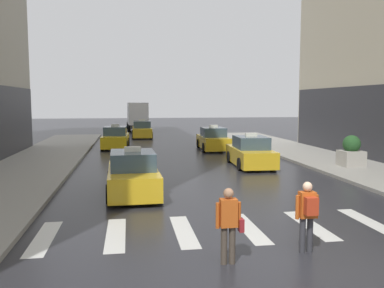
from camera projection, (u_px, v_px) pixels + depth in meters
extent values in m
plane|color=#26262B|center=(291.00, 273.00, 8.32)|extent=(160.00, 160.00, 0.00)
cube|color=silver|center=(44.00, 238.00, 10.44)|extent=(0.50, 2.80, 0.01)
cube|color=silver|center=(116.00, 234.00, 10.72)|extent=(0.50, 2.80, 0.01)
cube|color=silver|center=(184.00, 231.00, 10.99)|extent=(0.50, 2.80, 0.01)
cube|color=silver|center=(249.00, 228.00, 11.27)|extent=(0.50, 2.80, 0.01)
cube|color=silver|center=(310.00, 225.00, 11.54)|extent=(0.50, 2.80, 0.01)
cube|color=silver|center=(369.00, 222.00, 11.82)|extent=(0.50, 2.80, 0.01)
cube|color=gold|center=(133.00, 179.00, 15.38)|extent=(1.92, 4.55, 0.84)
cube|color=#384C5B|center=(133.00, 160.00, 15.21)|extent=(1.66, 2.14, 0.64)
cube|color=silver|center=(133.00, 149.00, 15.17)|extent=(0.61, 0.26, 0.18)
cylinder|color=black|center=(110.00, 179.00, 16.57)|extent=(0.24, 0.67, 0.66)
cylinder|color=black|center=(153.00, 178.00, 16.88)|extent=(0.24, 0.67, 0.66)
cylinder|color=black|center=(109.00, 194.00, 13.93)|extent=(0.24, 0.67, 0.66)
cylinder|color=black|center=(159.00, 192.00, 14.24)|extent=(0.24, 0.67, 0.66)
cube|color=#F2EAB2|center=(116.00, 169.00, 17.49)|extent=(0.20, 0.05, 0.14)
cube|color=#F2EAB2|center=(145.00, 168.00, 17.71)|extent=(0.20, 0.05, 0.14)
cube|color=gold|center=(250.00, 156.00, 21.98)|extent=(2.01, 4.58, 0.84)
cube|color=#384C5B|center=(251.00, 142.00, 21.80)|extent=(1.70, 2.17, 0.64)
cube|color=silver|center=(251.00, 135.00, 21.76)|extent=(0.61, 0.27, 0.18)
cylinder|color=black|center=(230.00, 157.00, 23.24)|extent=(0.25, 0.67, 0.66)
cylinder|color=black|center=(259.00, 157.00, 23.43)|extent=(0.25, 0.67, 0.66)
cylinder|color=black|center=(240.00, 164.00, 20.57)|extent=(0.25, 0.67, 0.66)
cylinder|color=black|center=(273.00, 164.00, 20.76)|extent=(0.25, 0.67, 0.66)
cube|color=#F2EAB2|center=(230.00, 150.00, 24.15)|extent=(0.20, 0.05, 0.14)
cube|color=#F2EAB2|center=(251.00, 150.00, 24.28)|extent=(0.20, 0.05, 0.14)
cube|color=gold|center=(213.00, 142.00, 29.51)|extent=(1.92, 4.55, 0.84)
cube|color=#384C5B|center=(213.00, 132.00, 29.33)|extent=(1.65, 2.14, 0.64)
cube|color=silver|center=(213.00, 126.00, 29.29)|extent=(0.61, 0.26, 0.18)
cylinder|color=black|center=(199.00, 144.00, 30.75)|extent=(0.24, 0.67, 0.66)
cylinder|color=black|center=(221.00, 143.00, 30.97)|extent=(0.24, 0.67, 0.66)
cylinder|color=black|center=(204.00, 147.00, 28.09)|extent=(0.24, 0.67, 0.66)
cylinder|color=black|center=(229.00, 147.00, 28.31)|extent=(0.24, 0.67, 0.66)
cube|color=#F2EAB2|center=(200.00, 139.00, 31.66)|extent=(0.20, 0.05, 0.14)
cube|color=#F2EAB2|center=(216.00, 139.00, 31.82)|extent=(0.20, 0.05, 0.14)
cube|color=yellow|center=(116.00, 141.00, 30.66)|extent=(1.99, 4.57, 0.84)
cube|color=#384C5B|center=(115.00, 131.00, 30.48)|extent=(1.69, 2.17, 0.64)
cube|color=silver|center=(115.00, 125.00, 30.44)|extent=(0.61, 0.27, 0.18)
cylinder|color=black|center=(106.00, 142.00, 31.92)|extent=(0.25, 0.67, 0.66)
cylinder|color=black|center=(128.00, 142.00, 32.11)|extent=(0.25, 0.67, 0.66)
cylinder|color=black|center=(102.00, 146.00, 29.25)|extent=(0.25, 0.67, 0.66)
cylinder|color=black|center=(126.00, 145.00, 29.44)|extent=(0.25, 0.67, 0.66)
cube|color=#F2EAB2|center=(110.00, 137.00, 32.83)|extent=(0.20, 0.05, 0.14)
cube|color=#F2EAB2|center=(126.00, 137.00, 32.97)|extent=(0.20, 0.05, 0.14)
cube|color=gold|center=(142.00, 132.00, 39.43)|extent=(1.85, 4.52, 0.84)
cube|color=#384C5B|center=(142.00, 124.00, 39.26)|extent=(1.62, 2.12, 0.64)
cube|color=silver|center=(142.00, 120.00, 39.21)|extent=(0.60, 0.25, 0.18)
cylinder|color=black|center=(133.00, 133.00, 40.66)|extent=(0.23, 0.66, 0.66)
cylinder|color=black|center=(150.00, 133.00, 40.90)|extent=(0.23, 0.66, 0.66)
cylinder|color=black|center=(133.00, 136.00, 38.00)|extent=(0.23, 0.66, 0.66)
cylinder|color=black|center=(152.00, 135.00, 38.25)|extent=(0.23, 0.66, 0.66)
cube|color=#F2EAB2|center=(135.00, 130.00, 41.57)|extent=(0.20, 0.04, 0.14)
cube|color=#F2EAB2|center=(148.00, 130.00, 41.75)|extent=(0.20, 0.04, 0.14)
cube|color=#2D2D2D|center=(137.00, 125.00, 48.70)|extent=(2.01, 6.65, 0.40)
cube|color=silver|center=(136.00, 114.00, 51.80)|extent=(2.16, 1.87, 2.10)
cube|color=#384C5B|center=(135.00, 111.00, 52.66)|extent=(1.89, 0.10, 0.95)
cube|color=silver|center=(138.00, 113.00, 47.68)|extent=(2.35, 4.87, 2.50)
cylinder|color=black|center=(128.00, 126.00, 51.57)|extent=(0.31, 0.91, 0.90)
cylinder|color=black|center=(144.00, 126.00, 51.94)|extent=(0.31, 0.91, 0.90)
cylinder|color=black|center=(129.00, 128.00, 47.13)|extent=(0.31, 0.91, 0.90)
cylinder|color=black|center=(147.00, 128.00, 47.50)|extent=(0.31, 0.91, 0.90)
cylinder|color=#333338|center=(302.00, 235.00, 9.40)|extent=(0.14, 0.14, 0.82)
cylinder|color=#333338|center=(310.00, 235.00, 9.43)|extent=(0.14, 0.14, 0.82)
cube|color=#BF5119|center=(307.00, 205.00, 9.34)|extent=(0.36, 0.24, 0.60)
sphere|color=beige|center=(308.00, 187.00, 9.30)|extent=(0.22, 0.22, 0.22)
cylinder|color=#BF5119|center=(297.00, 207.00, 9.31)|extent=(0.09, 0.09, 0.55)
cylinder|color=#BF5119|center=(316.00, 206.00, 9.38)|extent=(0.09, 0.09, 0.55)
cube|color=#B23319|center=(311.00, 206.00, 9.12)|extent=(0.28, 0.18, 0.40)
cylinder|color=#473D33|center=(224.00, 245.00, 8.72)|extent=(0.14, 0.14, 0.82)
cylinder|color=#473D33|center=(232.00, 245.00, 8.75)|extent=(0.14, 0.14, 0.82)
cube|color=#BF5119|center=(228.00, 213.00, 8.66)|extent=(0.36, 0.24, 0.60)
sphere|color=#9E7051|center=(229.00, 193.00, 8.62)|extent=(0.22, 0.22, 0.22)
cylinder|color=#BF5119|center=(218.00, 216.00, 8.63)|extent=(0.09, 0.09, 0.55)
cylinder|color=#BF5119|center=(239.00, 215.00, 8.70)|extent=(0.09, 0.09, 0.55)
cube|color=maroon|center=(241.00, 225.00, 8.73)|extent=(0.10, 0.20, 0.28)
cube|color=#A8A399|center=(351.00, 158.00, 21.08)|extent=(1.10, 1.10, 0.80)
sphere|color=#234C23|center=(352.00, 144.00, 21.00)|extent=(0.90, 0.90, 0.90)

